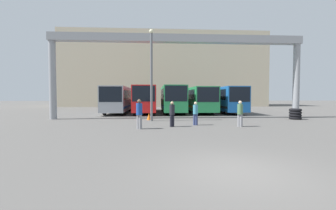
{
  "coord_description": "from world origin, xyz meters",
  "views": [
    {
      "loc": [
        -2.25,
        -5.91,
        2.05
      ],
      "look_at": [
        -0.84,
        16.97,
        1.17
      ],
      "focal_mm": 24.0,
      "sensor_mm": 36.0,
      "label": 1
    }
  ],
  "objects_px": {
    "bus_slot_2": "(172,98)",
    "pedestrian_near_right": "(172,113)",
    "traffic_cone": "(149,117)",
    "pedestrian_far_center": "(195,113)",
    "lamp_post": "(151,71)",
    "bus_slot_0": "(119,98)",
    "bus_slot_3": "(197,98)",
    "tire_stack": "(295,114)",
    "bus_slot_4": "(223,98)",
    "pedestrian_near_center": "(240,113)",
    "pedestrian_mid_left": "(139,113)",
    "bus_slot_1": "(146,98)"
  },
  "relations": [
    {
      "from": "bus_slot_3",
      "to": "tire_stack",
      "type": "bearing_deg",
      "value": -53.77
    },
    {
      "from": "bus_slot_4",
      "to": "pedestrian_near_right",
      "type": "distance_m",
      "value": 15.47
    },
    {
      "from": "bus_slot_1",
      "to": "lamp_post",
      "type": "relative_size",
      "value": 1.57
    },
    {
      "from": "bus_slot_2",
      "to": "bus_slot_3",
      "type": "height_order",
      "value": "bus_slot_2"
    },
    {
      "from": "bus_slot_4",
      "to": "pedestrian_near_center",
      "type": "distance_m",
      "value": 14.0
    },
    {
      "from": "pedestrian_near_right",
      "to": "tire_stack",
      "type": "distance_m",
      "value": 12.15
    },
    {
      "from": "pedestrian_far_center",
      "to": "tire_stack",
      "type": "bearing_deg",
      "value": 51.94
    },
    {
      "from": "bus_slot_3",
      "to": "bus_slot_0",
      "type": "bearing_deg",
      "value": -175.29
    },
    {
      "from": "traffic_cone",
      "to": "lamp_post",
      "type": "xyz_separation_m",
      "value": [
        0.24,
        -0.76,
        3.85
      ]
    },
    {
      "from": "bus_slot_2",
      "to": "bus_slot_4",
      "type": "bearing_deg",
      "value": 2.45
    },
    {
      "from": "bus_slot_4",
      "to": "tire_stack",
      "type": "height_order",
      "value": "bus_slot_4"
    },
    {
      "from": "bus_slot_0",
      "to": "pedestrian_near_right",
      "type": "height_order",
      "value": "bus_slot_0"
    },
    {
      "from": "pedestrian_far_center",
      "to": "bus_slot_0",
      "type": "bearing_deg",
      "value": 153.06
    },
    {
      "from": "pedestrian_far_center",
      "to": "pedestrian_near_center",
      "type": "height_order",
      "value": "pedestrian_near_center"
    },
    {
      "from": "bus_slot_1",
      "to": "pedestrian_near_right",
      "type": "relative_size",
      "value": 6.97
    },
    {
      "from": "bus_slot_1",
      "to": "pedestrian_near_right",
      "type": "height_order",
      "value": "bus_slot_1"
    },
    {
      "from": "bus_slot_3",
      "to": "pedestrian_mid_left",
      "type": "bearing_deg",
      "value": -113.93
    },
    {
      "from": "bus_slot_0",
      "to": "bus_slot_1",
      "type": "bearing_deg",
      "value": 13.53
    },
    {
      "from": "bus_slot_3",
      "to": "pedestrian_near_right",
      "type": "height_order",
      "value": "bus_slot_3"
    },
    {
      "from": "bus_slot_3",
      "to": "bus_slot_4",
      "type": "distance_m",
      "value": 3.35
    },
    {
      "from": "bus_slot_1",
      "to": "tire_stack",
      "type": "bearing_deg",
      "value": -34.96
    },
    {
      "from": "bus_slot_0",
      "to": "bus_slot_2",
      "type": "distance_m",
      "value": 6.65
    },
    {
      "from": "tire_stack",
      "to": "bus_slot_1",
      "type": "bearing_deg",
      "value": 145.04
    },
    {
      "from": "bus_slot_3",
      "to": "pedestrian_near_right",
      "type": "xyz_separation_m",
      "value": [
        -4.37,
        -13.79,
        -0.89
      ]
    },
    {
      "from": "bus_slot_3",
      "to": "pedestrian_near_center",
      "type": "bearing_deg",
      "value": -89.09
    },
    {
      "from": "bus_slot_4",
      "to": "tire_stack",
      "type": "distance_m",
      "value": 9.97
    },
    {
      "from": "bus_slot_0",
      "to": "pedestrian_far_center",
      "type": "relative_size",
      "value": 6.19
    },
    {
      "from": "bus_slot_2",
      "to": "pedestrian_near_right",
      "type": "bearing_deg",
      "value": -94.58
    },
    {
      "from": "pedestrian_near_right",
      "to": "lamp_post",
      "type": "distance_m",
      "value": 5.12
    },
    {
      "from": "traffic_cone",
      "to": "tire_stack",
      "type": "relative_size",
      "value": 0.58
    },
    {
      "from": "pedestrian_far_center",
      "to": "lamp_post",
      "type": "xyz_separation_m",
      "value": [
        -3.15,
        2.97,
        3.27
      ]
    },
    {
      "from": "pedestrian_far_center",
      "to": "tire_stack",
      "type": "relative_size",
      "value": 1.6
    },
    {
      "from": "bus_slot_0",
      "to": "pedestrian_far_center",
      "type": "height_order",
      "value": "bus_slot_0"
    },
    {
      "from": "bus_slot_3",
      "to": "pedestrian_far_center",
      "type": "xyz_separation_m",
      "value": [
        -2.65,
        -13.06,
        -0.91
      ]
    },
    {
      "from": "bus_slot_4",
      "to": "tire_stack",
      "type": "xyz_separation_m",
      "value": [
        3.69,
        -9.16,
        -1.33
      ]
    },
    {
      "from": "pedestrian_far_center",
      "to": "pedestrian_mid_left",
      "type": "bearing_deg",
      "value": -125.01
    },
    {
      "from": "bus_slot_3",
      "to": "traffic_cone",
      "type": "distance_m",
      "value": 11.21
    },
    {
      "from": "pedestrian_near_center",
      "to": "tire_stack",
      "type": "height_order",
      "value": "pedestrian_near_center"
    },
    {
      "from": "bus_slot_3",
      "to": "tire_stack",
      "type": "height_order",
      "value": "bus_slot_3"
    },
    {
      "from": "bus_slot_1",
      "to": "lamp_post",
      "type": "bearing_deg",
      "value": -85.16
    },
    {
      "from": "bus_slot_0",
      "to": "pedestrian_far_center",
      "type": "distance_m",
      "value": 14.3
    },
    {
      "from": "bus_slot_3",
      "to": "lamp_post",
      "type": "relative_size",
      "value": 1.58
    },
    {
      "from": "bus_slot_1",
      "to": "bus_slot_4",
      "type": "xyz_separation_m",
      "value": [
        9.98,
        -0.39,
        -0.06
      ]
    },
    {
      "from": "bus_slot_3",
      "to": "bus_slot_4",
      "type": "relative_size",
      "value": 1.07
    },
    {
      "from": "bus_slot_0",
      "to": "bus_slot_1",
      "type": "relative_size",
      "value": 0.87
    },
    {
      "from": "pedestrian_near_center",
      "to": "pedestrian_near_right",
      "type": "relative_size",
      "value": 1.03
    },
    {
      "from": "bus_slot_3",
      "to": "pedestrian_near_center",
      "type": "distance_m",
      "value": 14.06
    },
    {
      "from": "traffic_cone",
      "to": "bus_slot_2",
      "type": "bearing_deg",
      "value": 72.57
    },
    {
      "from": "bus_slot_2",
      "to": "bus_slot_3",
      "type": "relative_size",
      "value": 0.88
    },
    {
      "from": "bus_slot_2",
      "to": "pedestrian_near_right",
      "type": "xyz_separation_m",
      "value": [
        -1.05,
        -13.1,
        -0.98
      ]
    }
  ]
}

